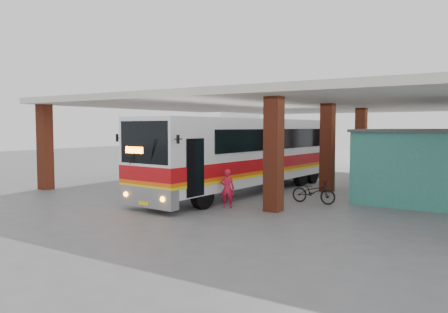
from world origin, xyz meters
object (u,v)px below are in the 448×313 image
at_px(coach_bus, 243,154).
at_px(red_chair, 388,176).
at_px(pedestrian, 227,189).
at_px(motorcycle, 314,192).

relative_size(coach_bus, red_chair, 15.48).
distance_m(pedestrian, red_chair, 12.10).
relative_size(coach_bus, motorcycle, 7.07).
bearing_deg(red_chair, motorcycle, -73.83).
bearing_deg(coach_bus, motorcycle, -10.66).
xyz_separation_m(motorcycle, red_chair, (1.14, 8.73, -0.10)).
height_order(motorcycle, red_chair, motorcycle).
bearing_deg(motorcycle, pedestrian, 137.84).
distance_m(motorcycle, pedestrian, 3.77).
height_order(coach_bus, pedestrian, coach_bus).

